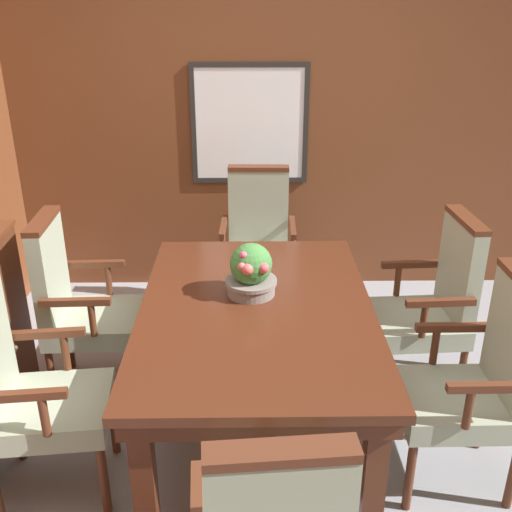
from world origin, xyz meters
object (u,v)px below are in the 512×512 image
at_px(chair_head_far, 258,242).
at_px(chair_right_far, 431,302).
at_px(chair_right_near, 478,379).
at_px(chair_left_near, 27,387).
at_px(chair_left_far, 79,302).
at_px(potted_plant, 251,272).
at_px(dining_table, 256,323).

bearing_deg(chair_head_far, chair_right_far, -41.34).
xyz_separation_m(chair_right_near, chair_left_near, (-1.97, -0.03, 0.00)).
bearing_deg(chair_right_far, chair_left_far, -94.03).
xyz_separation_m(chair_head_far, chair_left_near, (-1.03, -1.63, 0.00)).
bearing_deg(potted_plant, chair_left_near, -151.47).
bearing_deg(chair_right_near, potted_plant, -116.75).
height_order(chair_head_far, chair_right_far, same).
bearing_deg(chair_right_near, chair_right_far, 179.88).
relative_size(chair_head_far, chair_right_far, 1.00).
distance_m(chair_right_near, chair_left_far, 2.08).
xyz_separation_m(chair_left_far, chair_right_far, (1.94, -0.03, 0.00)).
distance_m(chair_head_far, potted_plant, 1.14).
distance_m(chair_left_near, potted_plant, 1.14).
relative_size(chair_head_far, potted_plant, 3.89).
bearing_deg(chair_right_near, dining_table, -110.78).
xyz_separation_m(chair_right_near, chair_right_far, (-0.00, 0.71, 0.00)).
distance_m(chair_left_near, chair_right_far, 2.10).
height_order(chair_left_near, chair_right_far, same).
bearing_deg(chair_left_far, chair_head_far, -51.37).
relative_size(chair_right_near, chair_right_far, 1.00).
height_order(chair_right_near, chair_head_far, same).
relative_size(chair_head_far, chair_left_far, 1.00).
xyz_separation_m(chair_left_near, potted_plant, (0.97, 0.53, 0.29)).
distance_m(chair_left_far, potted_plant, 1.02).
height_order(dining_table, chair_right_far, chair_right_far).
bearing_deg(chair_right_near, chair_head_far, -149.76).
bearing_deg(potted_plant, chair_left_far, 165.64).
distance_m(chair_left_far, chair_right_far, 1.94).
bearing_deg(chair_left_far, chair_right_far, -92.65).
distance_m(chair_right_near, chair_head_far, 1.85).
relative_size(dining_table, chair_left_far, 1.57).
bearing_deg(dining_table, potted_plant, 100.59).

